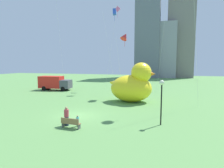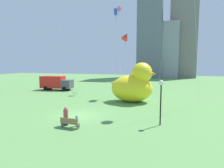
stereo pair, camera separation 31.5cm
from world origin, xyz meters
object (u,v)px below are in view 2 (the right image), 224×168
at_px(person_adult, 66,115).
at_px(kite_pink, 118,14).
at_px(park_bench, 70,123).
at_px(giant_inflatable_duck, 133,85).
at_px(person_child, 77,120).
at_px(box_truck, 56,83).
at_px(kite_blue, 116,13).
at_px(kite_red, 126,36).
at_px(lamppost, 161,92).

distance_m(person_adult, kite_pink, 29.11).
relative_size(park_bench, giant_inflatable_duck, 0.25).
relative_size(giant_inflatable_duck, kite_pink, 0.39).
height_order(person_child, box_truck, box_truck).
xyz_separation_m(park_bench, person_child, (0.36, 0.62, 0.07)).
xyz_separation_m(person_child, kite_pink, (-2.83, 24.99, 15.11)).
xyz_separation_m(kite_blue, kite_pink, (-0.56, 3.96, 0.66)).
bearing_deg(giant_inflatable_duck, kite_red, 117.25).
bearing_deg(kite_red, giant_inflatable_duck, -62.75).
bearing_deg(box_truck, kite_red, -12.33).
xyz_separation_m(person_adult, box_truck, (-13.35, 19.15, 0.52)).
bearing_deg(box_truck, person_child, -52.99).
bearing_deg(person_adult, person_child, 3.51).
distance_m(kite_blue, kite_red, 8.06).
xyz_separation_m(park_bench, giant_inflatable_duck, (3.26, 12.41, 1.91)).
bearing_deg(box_truck, park_bench, -54.55).
bearing_deg(kite_blue, kite_red, -59.29).
distance_m(person_child, lamppost, 7.79).
height_order(park_bench, giant_inflatable_duck, giant_inflatable_duck).
bearing_deg(box_truck, giant_inflatable_duck, -22.86).
xyz_separation_m(person_child, lamppost, (7.00, 2.37, 2.49)).
height_order(park_bench, box_truck, box_truck).
distance_m(park_bench, box_truck, 24.20).
bearing_deg(box_truck, kite_pink, 27.07).
distance_m(kite_red, kite_pink, 11.56).
bearing_deg(kite_blue, person_adult, -86.65).
bearing_deg(person_adult, kite_pink, 94.10).
height_order(person_adult, person_child, person_adult).
height_order(person_child, kite_blue, kite_blue).
height_order(box_truck, kite_pink, kite_pink).
height_order(giant_inflatable_duck, kite_pink, kite_pink).
distance_m(giant_inflatable_duck, kite_pink, 19.57).
height_order(person_adult, box_truck, box_truck).
relative_size(person_child, lamppost, 0.24).
distance_m(giant_inflatable_duck, kite_red, 8.62).
bearing_deg(giant_inflatable_duck, person_adult, -108.36).
relative_size(box_truck, kite_blue, 0.42).
xyz_separation_m(kite_blue, kite_red, (3.14, -5.28, -5.23)).
bearing_deg(kite_red, lamppost, -65.38).
xyz_separation_m(park_bench, kite_blue, (-1.92, 21.65, 14.52)).
bearing_deg(giant_inflatable_duck, kite_pink, 113.48).
bearing_deg(lamppost, kite_blue, 116.41).
bearing_deg(person_child, box_truck, 127.01).
relative_size(lamppost, kite_blue, 0.26).
distance_m(giant_inflatable_duck, kite_blue, 16.46).
bearing_deg(kite_blue, lamppost, -63.59).
height_order(lamppost, box_truck, lamppost).
bearing_deg(kite_pink, kite_red, -68.20).
xyz_separation_m(lamppost, kite_blue, (-9.27, 18.66, 11.96)).
relative_size(kite_blue, kite_pink, 0.91).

